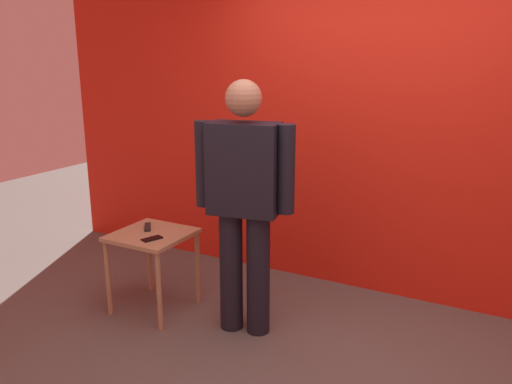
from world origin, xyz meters
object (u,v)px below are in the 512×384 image
(cell_phone, at_px, (152,239))
(tv_remote, at_px, (148,227))
(side_table, at_px, (152,245))
(standing_person, at_px, (244,197))

(cell_phone, relative_size, tv_remote, 0.85)
(side_table, relative_size, tv_remote, 3.59)
(side_table, xyz_separation_m, tv_remote, (-0.09, 0.07, 0.11))
(standing_person, distance_m, cell_phone, 0.77)
(standing_person, bearing_deg, tv_remote, 179.41)
(standing_person, xyz_separation_m, tv_remote, (-0.85, 0.01, -0.35))
(standing_person, relative_size, tv_remote, 10.19)
(side_table, height_order, tv_remote, tv_remote)
(tv_remote, bearing_deg, side_table, -74.39)
(side_table, bearing_deg, cell_phone, -50.23)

